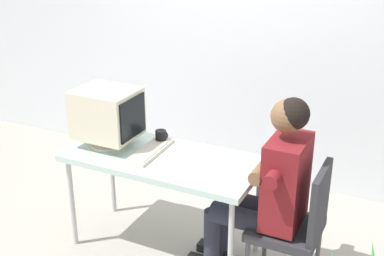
% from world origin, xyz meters
% --- Properties ---
extents(ground_plane, '(12.00, 12.00, 0.00)m').
position_xyz_m(ground_plane, '(0.00, 0.00, 0.00)').
color(ground_plane, '#9E998E').
extents(wall_back, '(8.00, 0.10, 3.00)m').
position_xyz_m(wall_back, '(0.30, 1.40, 1.50)').
color(wall_back, silver).
rests_on(wall_back, ground_plane).
extents(desk, '(1.35, 0.63, 0.74)m').
position_xyz_m(desk, '(0.00, 0.00, 0.68)').
color(desk, '#B7B7BC').
rests_on(desk, ground_plane).
extents(crt_monitor, '(0.43, 0.36, 0.41)m').
position_xyz_m(crt_monitor, '(-0.44, 0.00, 0.97)').
color(crt_monitor, beige).
rests_on(crt_monitor, desk).
extents(keyboard, '(0.16, 0.47, 0.03)m').
position_xyz_m(keyboard, '(-0.11, 0.02, 0.75)').
color(keyboard, beige).
rests_on(keyboard, desk).
extents(office_chair, '(0.43, 0.43, 0.88)m').
position_xyz_m(office_chair, '(0.96, 0.00, 0.48)').
color(office_chair, '#4C4C51').
rests_on(office_chair, ground_plane).
extents(person_seated, '(0.74, 0.58, 1.29)m').
position_xyz_m(person_seated, '(0.76, 0.00, 0.70)').
color(person_seated, maroon).
rests_on(person_seated, ground_plane).
extents(desk_mug, '(0.08, 0.09, 0.10)m').
position_xyz_m(desk_mug, '(-0.12, 0.19, 0.79)').
color(desk_mug, black).
rests_on(desk_mug, desk).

